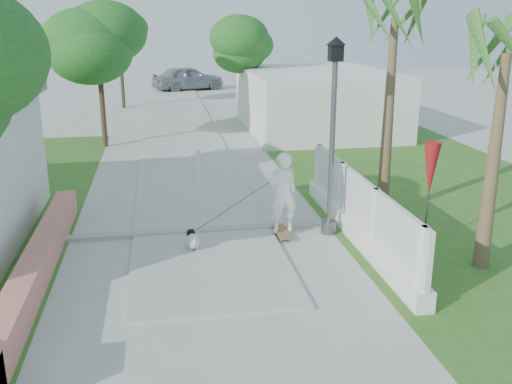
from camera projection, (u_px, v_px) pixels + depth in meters
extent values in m
cube|color=#B7B7B2|center=(179.00, 125.00, 26.50)|extent=(3.20, 36.00, 0.06)
cube|color=#999993|center=(203.00, 231.00, 13.30)|extent=(6.50, 0.25, 0.10)
cube|color=#33601E|center=(441.00, 193.00, 16.33)|extent=(8.00, 20.00, 0.01)
cube|color=#E08172|center=(37.00, 266.00, 10.82)|extent=(0.45, 8.00, 0.60)
cube|color=white|center=(357.00, 231.00, 12.86)|extent=(0.35, 7.00, 0.40)
cube|color=white|center=(358.00, 200.00, 12.64)|extent=(0.10, 7.00, 1.10)
cube|color=white|center=(421.00, 267.00, 9.69)|extent=(0.14, 0.14, 1.50)
cube|color=white|center=(374.00, 223.00, 11.76)|extent=(0.14, 0.14, 1.50)
cube|color=white|center=(341.00, 192.00, 13.83)|extent=(0.14, 0.14, 1.50)
cube|color=white|center=(319.00, 171.00, 15.72)|extent=(0.14, 0.14, 1.50)
cube|color=silver|center=(316.00, 100.00, 25.21)|extent=(6.00, 8.00, 2.60)
cylinder|color=#59595E|center=(329.00, 227.00, 13.27)|extent=(0.36, 0.36, 0.30)
cylinder|color=#59595E|center=(332.00, 149.00, 12.73)|extent=(0.12, 0.12, 4.00)
cube|color=black|center=(336.00, 53.00, 12.11)|extent=(0.28, 0.28, 0.35)
cone|color=black|center=(336.00, 41.00, 12.04)|extent=(0.44, 0.44, 0.18)
cylinder|color=white|center=(198.00, 169.00, 16.97)|extent=(0.12, 0.12, 1.00)
sphere|color=white|center=(198.00, 152.00, 16.82)|extent=(0.14, 0.14, 0.14)
cylinder|color=#59595E|center=(428.00, 201.00, 12.38)|extent=(0.04, 0.04, 2.00)
cone|color=#A61718|center=(431.00, 170.00, 12.18)|extent=(0.36, 0.36, 1.20)
cylinder|color=#4C3826|center=(102.00, 97.00, 21.70)|extent=(0.20, 0.20, 3.85)
ellipsoid|color=#19591A|center=(98.00, 52.00, 21.21)|extent=(3.40, 3.40, 2.55)
ellipsoid|color=#19591A|center=(103.00, 43.00, 20.95)|extent=(2.89, 2.89, 2.18)
ellipsoid|color=#19591A|center=(92.00, 33.00, 21.16)|extent=(2.55, 2.55, 1.90)
cylinder|color=#4C3826|center=(247.00, 86.00, 26.51)|extent=(0.20, 0.20, 3.50)
ellipsoid|color=#19591A|center=(246.00, 53.00, 26.07)|extent=(3.00, 3.00, 2.25)
ellipsoid|color=#19591A|center=(251.00, 45.00, 25.81)|extent=(2.55, 2.55, 1.92)
ellipsoid|color=#19591A|center=(241.00, 37.00, 26.02)|extent=(2.25, 2.25, 1.68)
cylinder|color=#4C3826|center=(122.00, 73.00, 31.15)|extent=(0.20, 0.20, 3.85)
ellipsoid|color=#19591A|center=(119.00, 41.00, 30.67)|extent=(3.20, 3.20, 2.40)
ellipsoid|color=#19591A|center=(123.00, 35.00, 30.41)|extent=(2.72, 2.72, 2.05)
ellipsoid|color=#19591A|center=(115.00, 28.00, 30.62)|extent=(2.40, 2.40, 1.79)
cone|color=brown|center=(388.00, 122.00, 13.82)|extent=(0.32, 0.32, 4.80)
cone|color=brown|center=(493.00, 166.00, 10.93)|extent=(0.32, 0.32, 4.20)
cube|color=olive|center=(282.00, 232.00, 13.10)|extent=(0.40, 0.99, 0.02)
imported|color=white|center=(282.00, 193.00, 12.83)|extent=(0.73, 0.53, 1.85)
cylinder|color=gray|center=(281.00, 240.00, 12.78)|extent=(0.03, 0.07, 0.07)
cylinder|color=gray|center=(289.00, 240.00, 12.81)|extent=(0.03, 0.07, 0.07)
cylinder|color=gray|center=(275.00, 229.00, 13.43)|extent=(0.03, 0.07, 0.07)
cylinder|color=gray|center=(282.00, 229.00, 13.46)|extent=(0.03, 0.07, 0.07)
ellipsoid|color=silver|center=(193.00, 241.00, 12.21)|extent=(0.34, 0.51, 0.30)
sphere|color=black|center=(191.00, 234.00, 12.40)|extent=(0.19, 0.19, 0.19)
sphere|color=silver|center=(190.00, 233.00, 12.48)|extent=(0.09, 0.09, 0.09)
cone|color=black|center=(189.00, 230.00, 12.36)|extent=(0.06, 0.06, 0.07)
cone|color=black|center=(193.00, 229.00, 12.38)|extent=(0.06, 0.06, 0.07)
cylinder|color=silver|center=(189.00, 246.00, 12.35)|extent=(0.04, 0.04, 0.14)
cylinder|color=silver|center=(195.00, 246.00, 12.38)|extent=(0.04, 0.04, 0.14)
cylinder|color=silver|center=(191.00, 250.00, 12.14)|extent=(0.04, 0.04, 0.14)
cylinder|color=silver|center=(197.00, 250.00, 12.18)|extent=(0.04, 0.04, 0.14)
cylinder|color=silver|center=(195.00, 242.00, 11.98)|extent=(0.04, 0.12, 0.12)
imported|color=#96979D|center=(188.00, 78.00, 39.15)|extent=(5.22, 3.52, 1.65)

